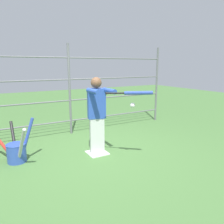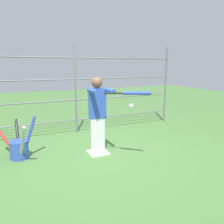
% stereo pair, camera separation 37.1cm
% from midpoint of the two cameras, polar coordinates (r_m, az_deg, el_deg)
% --- Properties ---
extents(ground_plane, '(24.00, 24.00, 0.00)m').
position_cam_midpoint_polar(ground_plane, '(4.71, -1.42, -10.62)').
color(ground_plane, '#4C7A3D').
extents(home_plate, '(0.40, 0.40, 0.02)m').
position_cam_midpoint_polar(home_plate, '(4.71, -1.42, -10.51)').
color(home_plate, white).
rests_on(home_plate, ground).
extents(fence_backstop, '(6.01, 0.06, 2.37)m').
position_cam_midpoint_polar(fence_backstop, '(5.88, -7.74, 5.80)').
color(fence_backstop, slate).
rests_on(fence_backstop, ground).
extents(batter, '(0.40, 0.62, 1.59)m').
position_cam_midpoint_polar(batter, '(4.43, -1.40, -0.38)').
color(batter, silver).
rests_on(batter, ground).
extents(baseball_bat_swinging, '(0.66, 0.61, 0.09)m').
position_cam_midpoint_polar(baseball_bat_swinging, '(3.87, 8.18, 4.87)').
color(baseball_bat_swinging, black).
extents(softball_in_flight, '(0.10, 0.10, 0.10)m').
position_cam_midpoint_polar(softball_in_flight, '(4.02, 7.75, 1.65)').
color(softball_in_flight, white).
extents(bat_bucket, '(0.82, 1.17, 0.84)m').
position_cam_midpoint_polar(bat_bucket, '(4.68, -21.03, -8.65)').
color(bat_bucket, '#3351B2').
rests_on(bat_bucket, ground).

